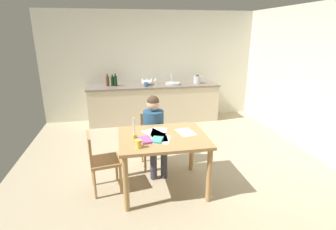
# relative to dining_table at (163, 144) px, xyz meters

# --- Properties ---
(ground_plane) EXTENTS (5.20, 5.20, 0.04)m
(ground_plane) POSITION_rel_dining_table_xyz_m (0.27, 0.67, -0.69)
(ground_plane) COLOR tan
(wall_back) EXTENTS (5.20, 0.12, 2.60)m
(wall_back) POSITION_rel_dining_table_xyz_m (0.27, 3.27, 0.63)
(wall_back) COLOR beige
(wall_back) RESTS_ON ground
(wall_right) EXTENTS (0.12, 5.20, 2.60)m
(wall_right) POSITION_rel_dining_table_xyz_m (2.87, 0.67, 0.63)
(wall_right) COLOR beige
(wall_right) RESTS_ON ground
(kitchen_counter) EXTENTS (3.11, 0.64, 0.90)m
(kitchen_counter) POSITION_rel_dining_table_xyz_m (0.27, 2.91, -0.22)
(kitchen_counter) COLOR beige
(kitchen_counter) RESTS_ON ground
(dining_table) EXTENTS (1.17, 0.95, 0.78)m
(dining_table) POSITION_rel_dining_table_xyz_m (0.00, 0.00, 0.00)
(dining_table) COLOR tan
(dining_table) RESTS_ON ground
(chair_at_table) EXTENTS (0.42, 0.42, 0.86)m
(chair_at_table) POSITION_rel_dining_table_xyz_m (-0.05, 0.72, -0.19)
(chair_at_table) COLOR tan
(chair_at_table) RESTS_ON ground
(person_seated) EXTENTS (0.34, 0.60, 1.19)m
(person_seated) POSITION_rel_dining_table_xyz_m (-0.04, 0.57, 0.01)
(person_seated) COLOR navy
(person_seated) RESTS_ON ground
(chair_side_empty) EXTENTS (0.46, 0.46, 0.85)m
(chair_side_empty) POSITION_rel_dining_table_xyz_m (-0.84, 0.09, -0.19)
(chair_side_empty) COLOR tan
(chair_side_empty) RESTS_ON ground
(coffee_mug) EXTENTS (0.12, 0.08, 0.10)m
(coffee_mug) POSITION_rel_dining_table_xyz_m (-0.34, -0.31, 0.17)
(coffee_mug) COLOR #F2CC4C
(coffee_mug) RESTS_ON dining_table
(candlestick) EXTENTS (0.06, 0.06, 0.28)m
(candlestick) POSITION_rel_dining_table_xyz_m (-0.38, 0.01, 0.20)
(candlestick) COLOR gold
(candlestick) RESTS_ON dining_table
(book_magazine) EXTENTS (0.20, 0.23, 0.03)m
(book_magazine) POSITION_rel_dining_table_xyz_m (-0.10, -0.14, 0.13)
(book_magazine) COLOR #4BA79B
(book_magazine) RESTS_ON dining_table
(book_cookery) EXTENTS (0.17, 0.24, 0.03)m
(book_cookery) POSITION_rel_dining_table_xyz_m (-0.25, -0.12, 0.13)
(book_cookery) COLOR #B250A4
(book_cookery) RESTS_ON dining_table
(paper_letter) EXTENTS (0.29, 0.34, 0.00)m
(paper_letter) POSITION_rel_dining_table_xyz_m (-0.04, -0.11, 0.12)
(paper_letter) COLOR white
(paper_letter) RESTS_ON dining_table
(paper_bill) EXTENTS (0.26, 0.33, 0.00)m
(paper_bill) POSITION_rel_dining_table_xyz_m (0.34, 0.08, 0.12)
(paper_bill) COLOR white
(paper_bill) RESTS_ON dining_table
(paper_envelope) EXTENTS (0.23, 0.31, 0.00)m
(paper_envelope) POSITION_rel_dining_table_xyz_m (-0.05, -0.03, 0.12)
(paper_envelope) COLOR white
(paper_envelope) RESTS_ON dining_table
(paper_receipt) EXTENTS (0.32, 0.36, 0.00)m
(paper_receipt) POSITION_rel_dining_table_xyz_m (-0.11, 0.15, 0.12)
(paper_receipt) COLOR white
(paper_receipt) RESTS_ON dining_table
(paper_notice) EXTENTS (0.28, 0.34, 0.00)m
(paper_notice) POSITION_rel_dining_table_xyz_m (-0.03, 0.18, 0.12)
(paper_notice) COLOR white
(paper_notice) RESTS_ON dining_table
(sink_unit) EXTENTS (0.36, 0.36, 0.24)m
(sink_unit) POSITION_rel_dining_table_xyz_m (0.73, 2.91, 0.25)
(sink_unit) COLOR #B2B7BC
(sink_unit) RESTS_ON kitchen_counter
(bottle_oil) EXTENTS (0.08, 0.08, 0.28)m
(bottle_oil) POSITION_rel_dining_table_xyz_m (-0.80, 2.99, 0.35)
(bottle_oil) COLOR #593319
(bottle_oil) RESTS_ON kitchen_counter
(bottle_vinegar) EXTENTS (0.07, 0.07, 0.26)m
(bottle_vinegar) POSITION_rel_dining_table_xyz_m (-0.69, 3.00, 0.34)
(bottle_vinegar) COLOR black
(bottle_vinegar) RESTS_ON kitchen_counter
(bottle_wine_red) EXTENTS (0.08, 0.08, 0.29)m
(bottle_wine_red) POSITION_rel_dining_table_xyz_m (-0.62, 2.95, 0.36)
(bottle_wine_red) COLOR black
(bottle_wine_red) RESTS_ON kitchen_counter
(mixing_bowl) EXTENTS (0.25, 0.25, 0.11)m
(mixing_bowl) POSITION_rel_dining_table_xyz_m (0.12, 2.97, 0.29)
(mixing_bowl) COLOR white
(mixing_bowl) RESTS_ON kitchen_counter
(stovetop_kettle) EXTENTS (0.18, 0.18, 0.22)m
(stovetop_kettle) POSITION_rel_dining_table_xyz_m (1.34, 2.91, 0.33)
(stovetop_kettle) COLOR #B7BABF
(stovetop_kettle) RESTS_ON kitchen_counter
(wine_glass_near_sink) EXTENTS (0.07, 0.07, 0.15)m
(wine_glass_near_sink) POSITION_rel_dining_table_xyz_m (0.33, 3.06, 0.34)
(wine_glass_near_sink) COLOR silver
(wine_glass_near_sink) RESTS_ON kitchen_counter
(wine_glass_by_kettle) EXTENTS (0.07, 0.07, 0.15)m
(wine_glass_by_kettle) POSITION_rel_dining_table_xyz_m (0.23, 3.06, 0.34)
(wine_glass_by_kettle) COLOR silver
(wine_glass_by_kettle) RESTS_ON kitchen_counter
(wine_glass_back_left) EXTENTS (0.07, 0.07, 0.15)m
(wine_glass_back_left) POSITION_rel_dining_table_xyz_m (0.12, 3.06, 0.34)
(wine_glass_back_left) COLOR silver
(wine_glass_back_left) RESTS_ON kitchen_counter
(wine_glass_back_right) EXTENTS (0.07, 0.07, 0.15)m
(wine_glass_back_right) POSITION_rel_dining_table_xyz_m (0.02, 3.06, 0.34)
(wine_glass_back_right) COLOR silver
(wine_glass_back_right) RESTS_ON kitchen_counter
(teacup_on_counter) EXTENTS (0.13, 0.09, 0.10)m
(teacup_on_counter) POSITION_rel_dining_table_xyz_m (0.07, 2.76, 0.28)
(teacup_on_counter) COLOR #33598C
(teacup_on_counter) RESTS_ON kitchen_counter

